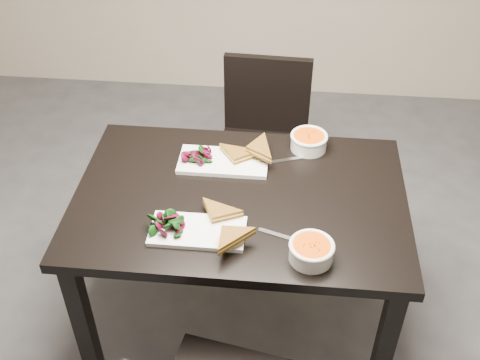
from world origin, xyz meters
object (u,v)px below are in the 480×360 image
at_px(table, 240,215).
at_px(soup_bowl_near, 311,250).
at_px(plate_far, 223,162).
at_px(soup_bowl_far, 309,141).
at_px(chair_far, 264,135).
at_px(plate_near, 198,231).

xyz_separation_m(table, soup_bowl_near, (0.25, -0.29, 0.14)).
height_order(plate_far, soup_bowl_far, soup_bowl_far).
distance_m(table, chair_far, 0.78).
bearing_deg(plate_far, plate_near, -95.90).
relative_size(soup_bowl_near, soup_bowl_far, 0.99).
xyz_separation_m(plate_near, soup_bowl_near, (0.38, -0.08, 0.03)).
relative_size(table, plate_far, 3.50).
distance_m(chair_far, plate_near, 1.02).
distance_m(table, plate_near, 0.26).
bearing_deg(plate_far, chair_far, 77.90).
distance_m(table, soup_bowl_near, 0.41).
bearing_deg(table, soup_bowl_far, 51.88).
bearing_deg(soup_bowl_far, table, -128.12).
height_order(chair_far, plate_far, chair_far).
bearing_deg(chair_far, soup_bowl_far, -63.29).
relative_size(table, soup_bowl_far, 8.11).
height_order(plate_near, plate_far, plate_far).
height_order(chair_far, soup_bowl_near, chair_far).
height_order(soup_bowl_near, soup_bowl_far, same).
bearing_deg(table, plate_near, -120.47).
relative_size(plate_near, plate_far, 0.93).
height_order(table, soup_bowl_far, soup_bowl_far).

